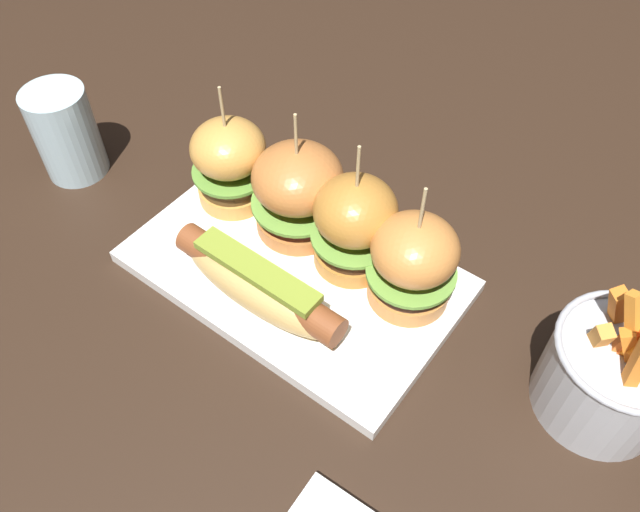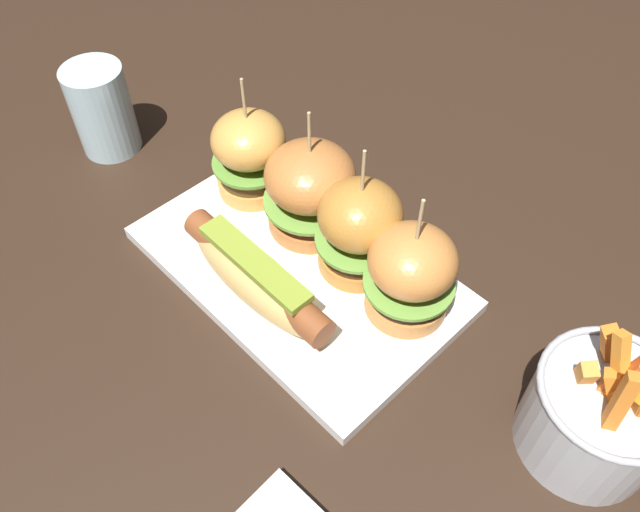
# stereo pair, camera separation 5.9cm
# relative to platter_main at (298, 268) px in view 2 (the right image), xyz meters

# --- Properties ---
(ground_plane) EXTENTS (3.00, 3.00, 0.00)m
(ground_plane) POSITION_rel_platter_main_xyz_m (0.00, 0.00, -0.01)
(ground_plane) COLOR black
(platter_main) EXTENTS (0.32, 0.20, 0.01)m
(platter_main) POSITION_rel_platter_main_xyz_m (0.00, 0.00, 0.00)
(platter_main) COLOR white
(platter_main) RESTS_ON ground
(hot_dog) EXTENTS (0.19, 0.05, 0.05)m
(hot_dog) POSITION_rel_platter_main_xyz_m (0.00, -0.05, 0.03)
(hot_dog) COLOR tan
(hot_dog) RESTS_ON platter_main
(slider_far_left) EXTENTS (0.08, 0.08, 0.14)m
(slider_far_left) POSITION_rel_platter_main_xyz_m (-0.11, 0.04, 0.06)
(slider_far_left) COLOR gold
(slider_far_left) RESTS_ON platter_main
(slider_center_left) EXTENTS (0.10, 0.10, 0.14)m
(slider_center_left) POSITION_rel_platter_main_xyz_m (-0.03, 0.05, 0.06)
(slider_center_left) COLOR #BB6F36
(slider_center_left) RESTS_ON platter_main
(slider_center_right) EXTENTS (0.08, 0.08, 0.15)m
(slider_center_right) POSITION_rel_platter_main_xyz_m (0.04, 0.04, 0.06)
(slider_center_right) COLOR #B87830
(slider_center_right) RESTS_ON platter_main
(slider_far_right) EXTENTS (0.08, 0.08, 0.14)m
(slider_far_right) POSITION_rel_platter_main_xyz_m (0.11, 0.04, 0.06)
(slider_far_right) COLOR #CD7F3C
(slider_far_right) RESTS_ON platter_main
(fries_bucket) EXTENTS (0.11, 0.11, 0.14)m
(fries_bucket) POSITION_rel_platter_main_xyz_m (0.30, 0.05, 0.04)
(fries_bucket) COLOR #B7BABF
(fries_bucket) RESTS_ON ground
(water_glass) EXTENTS (0.07, 0.07, 0.11)m
(water_glass) POSITION_rel_platter_main_xyz_m (-0.30, -0.03, 0.05)
(water_glass) COLOR silver
(water_glass) RESTS_ON ground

